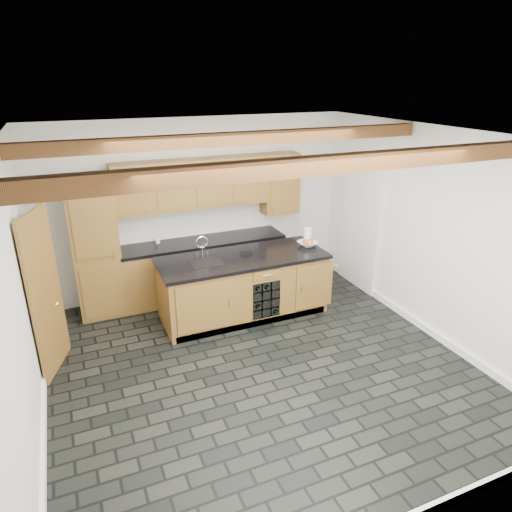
{
  "coord_description": "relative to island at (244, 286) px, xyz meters",
  "views": [
    {
      "loc": [
        -1.92,
        -4.42,
        3.39
      ],
      "look_at": [
        0.3,
        0.8,
        1.12
      ],
      "focal_mm": 32.0,
      "sensor_mm": 36.0,
      "label": 1
    }
  ],
  "objects": [
    {
      "name": "paper_towel",
      "position": [
        1.11,
        0.11,
        0.59
      ],
      "size": [
        0.12,
        0.12,
        0.26
      ],
      "primitive_type": "cylinder",
      "color": "white",
      "rests_on": "island"
    },
    {
      "name": "island",
      "position": [
        0.0,
        0.0,
        0.0
      ],
      "size": [
        2.48,
        0.96,
        0.93
      ],
      "color": "olive",
      "rests_on": "ground"
    },
    {
      "name": "kitchen_scale",
      "position": [
        0.08,
        0.11,
        0.49
      ],
      "size": [
        0.18,
        0.12,
        0.05
      ],
      "rotation": [
        0.0,
        0.0,
        -0.14
      ],
      "color": "black",
      "rests_on": "island"
    },
    {
      "name": "ground",
      "position": [
        -0.31,
        -1.28,
        -0.46
      ],
      "size": [
        5.0,
        5.0,
        0.0
      ],
      "primitive_type": "plane",
      "color": "black",
      "rests_on": "ground"
    },
    {
      "name": "back_cabinetry",
      "position": [
        -0.68,
        0.95,
        0.51
      ],
      "size": [
        3.65,
        0.62,
        2.2
      ],
      "color": "olive",
      "rests_on": "ground"
    },
    {
      "name": "fruit_cluster",
      "position": [
        1.07,
        0.03,
        0.54
      ],
      "size": [
        0.16,
        0.17,
        0.07
      ],
      "color": "red",
      "rests_on": "fruit_bowl"
    },
    {
      "name": "faucet",
      "position": [
        -0.56,
        0.05,
        0.5
      ],
      "size": [
        0.45,
        0.4,
        0.34
      ],
      "color": "black",
      "rests_on": "island"
    },
    {
      "name": "mug",
      "position": [
        -1.03,
        1.04,
        0.51
      ],
      "size": [
        0.1,
        0.1,
        0.09
      ],
      "primitive_type": "imported",
      "rotation": [
        0.0,
        0.0,
        0.02
      ],
      "color": "white",
      "rests_on": "back_cabinetry"
    },
    {
      "name": "fruit_bowl",
      "position": [
        1.07,
        0.03,
        0.5
      ],
      "size": [
        0.33,
        0.33,
        0.07
      ],
      "primitive_type": "imported",
      "rotation": [
        0.0,
        0.0,
        0.15
      ],
      "color": "silver",
      "rests_on": "island"
    },
    {
      "name": "room_shell",
      "position": [
        -0.39,
        -0.75,
        1.06
      ],
      "size": [
        5.01,
        5.0,
        5.0
      ],
      "color": "white",
      "rests_on": "ground"
    }
  ]
}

